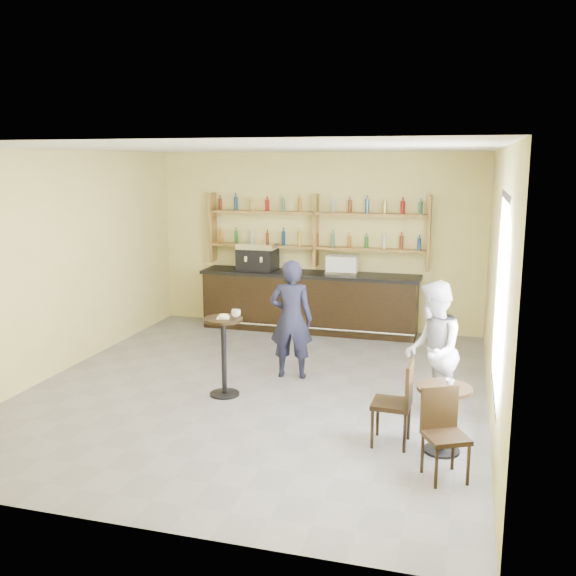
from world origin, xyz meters
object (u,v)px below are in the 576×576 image
(espresso_machine, at_px, (258,257))
(patron_second, at_px, (432,352))
(chair_south, at_px, (446,436))
(man_main, at_px, (291,319))
(pastry_case, at_px, (343,265))
(bar_counter, at_px, (309,302))
(cafe_table, at_px, (443,419))
(pedestal_table, at_px, (224,357))
(chair_west, at_px, (391,403))

(espresso_machine, bearing_deg, patron_second, -40.86)
(chair_south, bearing_deg, man_main, 104.44)
(espresso_machine, bearing_deg, chair_south, -48.51)
(pastry_case, bearing_deg, patron_second, -67.98)
(man_main, bearing_deg, patron_second, 145.56)
(pastry_case, bearing_deg, man_main, -99.48)
(bar_counter, bearing_deg, espresso_machine, 180.00)
(bar_counter, bearing_deg, pastry_case, 0.00)
(bar_counter, xyz_separation_m, espresso_machine, (-0.98, 0.00, 0.78))
(bar_counter, distance_m, espresso_machine, 1.26)
(espresso_machine, xyz_separation_m, chair_south, (3.59, -5.07, -0.87))
(patron_second, bearing_deg, cafe_table, 8.16)
(espresso_machine, bearing_deg, cafe_table, -45.44)
(espresso_machine, height_order, man_main, man_main)
(chair_south, bearing_deg, bar_counter, 89.87)
(patron_second, bearing_deg, pastry_case, -157.55)
(pedestal_table, height_order, chair_south, pedestal_table)
(man_main, bearing_deg, pedestal_table, 48.75)
(pedestal_table, bearing_deg, chair_south, -28.23)
(cafe_table, xyz_separation_m, patron_second, (-0.18, 0.86, 0.48))
(pedestal_table, relative_size, chair_south, 1.18)
(cafe_table, relative_size, patron_second, 0.43)
(man_main, distance_m, chair_west, 2.50)
(chair_west, xyz_separation_m, patron_second, (0.37, 0.81, 0.37))
(chair_west, relative_size, patron_second, 0.56)
(bar_counter, relative_size, pedestal_table, 3.77)
(bar_counter, bearing_deg, man_main, -81.81)
(chair_west, bearing_deg, espresso_machine, -144.12)
(man_main, xyz_separation_m, chair_south, (2.24, -2.50, -0.40))
(pedestal_table, distance_m, chair_south, 3.28)
(espresso_machine, bearing_deg, chair_west, -49.73)
(espresso_machine, xyz_separation_m, cafe_table, (3.54, -4.47, -0.95))
(pedestal_table, height_order, patron_second, patron_second)
(bar_counter, distance_m, pastry_case, 0.93)
(espresso_machine, bearing_deg, man_main, -56.05)
(man_main, bearing_deg, chair_south, 124.82)
(espresso_machine, height_order, pedestal_table, espresso_machine)
(espresso_machine, relative_size, chair_south, 0.78)
(chair_west, bearing_deg, cafe_table, 86.57)
(pastry_case, relative_size, patron_second, 0.33)
(pedestal_table, bearing_deg, cafe_table, -18.52)
(cafe_table, distance_m, chair_west, 0.56)
(man_main, relative_size, chair_west, 1.80)
(pastry_case, bearing_deg, chair_south, -72.57)
(patron_second, bearing_deg, pedestal_table, -95.65)
(espresso_machine, bearing_deg, pedestal_table, -72.55)
(man_main, distance_m, patron_second, 2.27)
(espresso_machine, xyz_separation_m, patron_second, (3.36, -3.61, -0.48))
(man_main, height_order, cafe_table, man_main)
(pedestal_table, relative_size, cafe_table, 1.44)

